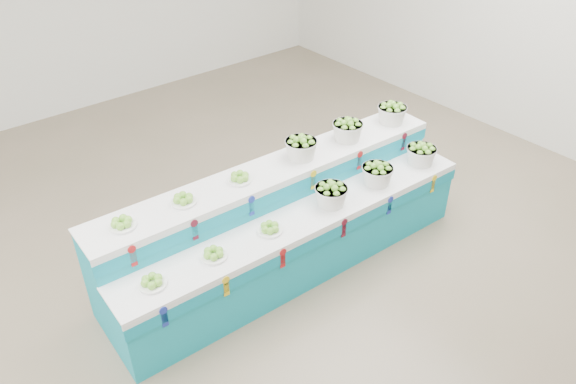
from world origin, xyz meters
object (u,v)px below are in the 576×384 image
at_px(basket_lower_left, 331,194).
at_px(basket_upper_right, 392,113).
at_px(display_stand, 288,222).
at_px(plate_upper_mid, 183,199).

bearing_deg(basket_lower_left, basket_upper_right, 18.16).
bearing_deg(basket_upper_right, basket_lower_left, -161.84).
bearing_deg(display_stand, basket_upper_right, 8.42).
relative_size(basket_lower_left, basket_upper_right, 1.00).
bearing_deg(basket_upper_right, display_stand, -173.98).
bearing_deg(plate_upper_mid, basket_upper_right, -2.40).
xyz_separation_m(display_stand, basket_lower_left, (0.33, -0.25, 0.33)).
bearing_deg(basket_lower_left, display_stand, 142.56).
relative_size(display_stand, plate_upper_mid, 16.57).
xyz_separation_m(display_stand, plate_upper_mid, (-0.97, 0.28, 0.56)).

